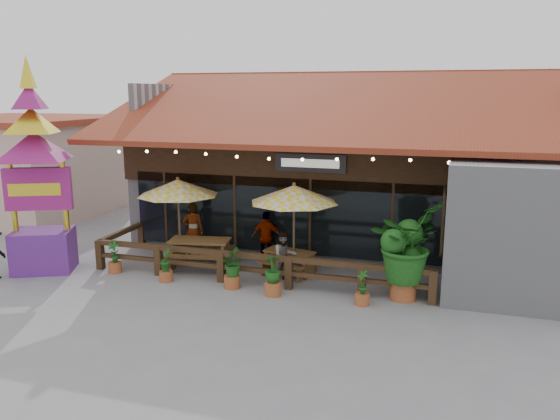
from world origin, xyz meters
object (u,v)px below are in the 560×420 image
(picnic_table_left, at_px, (200,248))
(tropical_plant, at_px, (405,245))
(umbrella_left, at_px, (178,188))
(umbrella_right, at_px, (294,194))
(thai_sign_tower, at_px, (35,152))
(picnic_table_right, at_px, (290,258))

(picnic_table_left, xyz_separation_m, tropical_plant, (6.23, -0.90, 0.87))
(umbrella_left, relative_size, umbrella_right, 1.00)
(umbrella_left, height_order, umbrella_right, umbrella_right)
(umbrella_left, xyz_separation_m, tropical_plant, (7.08, -1.26, -0.92))
(umbrella_right, height_order, tropical_plant, umbrella_right)
(thai_sign_tower, bearing_deg, tropical_plant, 4.36)
(picnic_table_right, bearing_deg, tropical_plant, -17.70)
(umbrella_right, height_order, thai_sign_tower, thai_sign_tower)
(umbrella_left, distance_m, tropical_plant, 7.25)
(umbrella_right, relative_size, tropical_plant, 1.08)
(picnic_table_right, xyz_separation_m, tropical_plant, (3.40, -1.08, 0.99))
(umbrella_right, distance_m, tropical_plant, 3.55)
(umbrella_left, xyz_separation_m, thai_sign_tower, (-3.49, -2.06, 1.22))
(picnic_table_right, height_order, thai_sign_tower, thai_sign_tower)
(picnic_table_right, distance_m, tropical_plant, 3.70)
(umbrella_right, bearing_deg, thai_sign_tower, -165.82)
(tropical_plant, bearing_deg, umbrella_left, 169.93)
(umbrella_right, xyz_separation_m, picnic_table_left, (-2.96, -0.14, -1.83))
(tropical_plant, bearing_deg, umbrella_right, 162.30)
(umbrella_right, height_order, picnic_table_right, umbrella_right)
(umbrella_left, bearing_deg, umbrella_right, -3.24)
(umbrella_left, xyz_separation_m, umbrella_right, (3.82, -0.22, 0.04))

